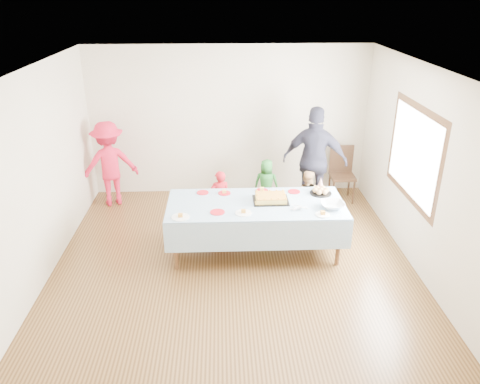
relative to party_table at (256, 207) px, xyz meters
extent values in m
plane|color=#462C14|center=(-0.33, -0.23, -0.72)|extent=(5.00, 5.00, 0.00)
cube|color=beige|center=(-0.33, 2.27, 0.63)|extent=(5.00, 0.04, 2.70)
cube|color=beige|center=(-0.33, -2.73, 0.63)|extent=(5.00, 0.04, 2.70)
cube|color=beige|center=(-2.83, -0.23, 0.63)|extent=(0.04, 5.00, 2.70)
cube|color=beige|center=(2.17, -0.23, 0.63)|extent=(0.04, 5.00, 2.70)
cube|color=white|center=(-0.33, -0.23, 1.98)|extent=(5.00, 5.00, 0.04)
cube|color=#472B16|center=(2.14, -0.03, 0.78)|extent=(0.03, 1.75, 1.35)
cylinder|color=#51331C|center=(-1.12, -0.42, -0.36)|extent=(0.06, 0.06, 0.73)
cylinder|color=#51331C|center=(1.12, -0.42, -0.36)|extent=(0.06, 0.06, 0.73)
cylinder|color=#51331C|center=(-1.12, 0.42, -0.36)|extent=(0.06, 0.06, 0.73)
cylinder|color=#51331C|center=(1.12, 0.42, -0.36)|extent=(0.06, 0.06, 0.73)
cube|color=#51331C|center=(0.00, 0.00, 0.03)|extent=(2.40, 1.00, 0.04)
cube|color=white|center=(0.00, 0.00, 0.05)|extent=(2.50, 1.10, 0.01)
cube|color=black|center=(0.22, 0.07, 0.06)|extent=(0.50, 0.39, 0.01)
cube|color=#F4C95C|center=(0.22, 0.07, 0.10)|extent=(0.43, 0.32, 0.06)
cube|color=#AE6828|center=(0.22, 0.07, 0.14)|extent=(0.43, 0.32, 0.01)
cylinder|color=black|center=(0.98, 0.29, 0.06)|extent=(0.32, 0.32, 0.02)
sphere|color=tan|center=(1.07, 0.29, 0.11)|extent=(0.08, 0.08, 0.08)
sphere|color=tan|center=(1.02, 0.37, 0.11)|extent=(0.08, 0.08, 0.08)
sphere|color=tan|center=(0.94, 0.37, 0.11)|extent=(0.08, 0.08, 0.08)
sphere|color=tan|center=(0.90, 0.29, 0.11)|extent=(0.08, 0.08, 0.08)
sphere|color=tan|center=(0.94, 0.22, 0.11)|extent=(0.08, 0.08, 0.08)
sphere|color=tan|center=(1.02, 0.22, 0.11)|extent=(0.08, 0.08, 0.08)
sphere|color=tan|center=(0.98, 0.29, 0.11)|extent=(0.08, 0.08, 0.08)
imported|color=silver|center=(1.05, -0.19, 0.10)|extent=(0.33, 0.33, 0.08)
cone|color=white|center=(1.01, 0.46, 0.15)|extent=(0.11, 0.11, 0.19)
cylinder|color=red|center=(-0.76, 0.39, 0.06)|extent=(0.18, 0.18, 0.01)
cylinder|color=red|center=(-0.44, 0.36, 0.06)|extent=(0.19, 0.19, 0.01)
cylinder|color=red|center=(0.12, 0.42, 0.06)|extent=(0.19, 0.19, 0.01)
cylinder|color=red|center=(0.60, 0.37, 0.06)|extent=(0.18, 0.18, 0.01)
cylinder|color=red|center=(-0.54, -0.27, 0.06)|extent=(0.20, 0.20, 0.01)
cylinder|color=white|center=(-1.03, -0.40, 0.06)|extent=(0.24, 0.24, 0.01)
cylinder|color=white|center=(-0.19, -0.31, 0.06)|extent=(0.22, 0.22, 0.01)
cylinder|color=white|center=(0.87, -0.41, 0.06)|extent=(0.20, 0.20, 0.01)
cylinder|color=black|center=(1.51, 1.57, -0.51)|extent=(0.04, 0.04, 0.44)
cylinder|color=black|center=(1.87, 1.57, -0.51)|extent=(0.04, 0.04, 0.44)
cylinder|color=black|center=(1.51, 1.94, -0.51)|extent=(0.04, 0.04, 0.44)
cylinder|color=black|center=(1.88, 1.93, -0.51)|extent=(0.04, 0.04, 0.44)
cube|color=black|center=(1.69, 1.75, -0.27)|extent=(0.43, 0.43, 0.05)
cube|color=black|center=(1.70, 1.94, 0.00)|extent=(0.43, 0.05, 0.51)
imported|color=red|center=(-0.51, 0.90, -0.26)|extent=(0.38, 0.29, 0.93)
imported|color=#236B28|center=(0.30, 1.48, -0.28)|extent=(0.49, 0.38, 0.89)
imported|color=tan|center=(0.90, 0.95, -0.28)|extent=(0.51, 0.45, 0.89)
imported|color=red|center=(-2.43, 1.77, 0.03)|extent=(1.10, 0.84, 1.51)
imported|color=#292A39|center=(1.08, 1.33, 0.19)|extent=(1.16, 0.75, 1.83)
camera|label=1|loc=(-0.48, -5.96, 2.88)|focal=35.00mm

